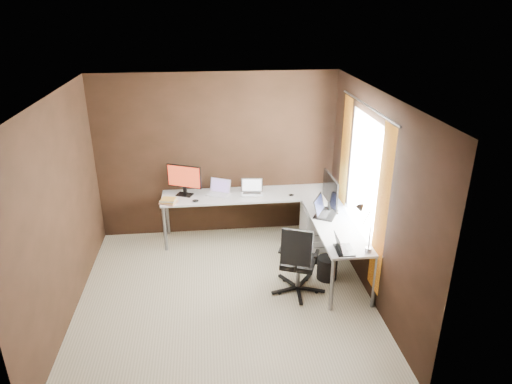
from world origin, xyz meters
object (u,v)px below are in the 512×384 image
Objects in this scene: laptop_silver at (252,191)px; drawer_pedestal at (317,227)px; monitor_left at (184,178)px; desk_lamp at (364,222)px; book_stack at (169,201)px; laptop_white at (219,191)px; laptop_black_big at (323,211)px; laptop_black_small at (342,247)px; wastebasket at (327,268)px; monitor_right at (330,191)px; office_chair at (298,273)px.

drawer_pedestal is at bearing -14.99° from laptop_silver.
desk_lamp is at bearing -17.75° from monitor_left.
book_stack is (-1.23, -0.22, -0.01)m from laptop_silver.
monitor_left is 0.55m from laptop_white.
laptop_black_small is (-0.02, -0.97, -0.01)m from laptop_black_big.
monitor_left is 1.63× the size of wastebasket.
book_stack is at bearing 148.47° from desk_lamp.
wastebasket is (-0.07, -0.90, -0.15)m from drawer_pedestal.
laptop_white is (-1.43, 0.41, 0.48)m from drawer_pedestal.
monitor_left is 2.15m from monitor_right.
book_stack is at bearing -163.61° from laptop_silver.
monitor_left is 2.10m from laptop_black_big.
laptop_black_big is 0.98m from office_chair.
wastebasket is at bearing -49.19° from laptop_silver.
laptop_black_small is (1.87, -1.87, -0.22)m from monitor_left.
desk_lamp is (2.32, -1.59, 0.32)m from book_stack.
drawer_pedestal is 2.21m from book_stack.
drawer_pedestal is 0.64× the size of office_chair.
laptop_black_small is 2.63m from book_stack.
wastebasket is at bearing 164.63° from monitor_right.
laptop_white is 1.34× the size of laptop_black_small.
laptop_silver is at bearing 124.41° from wastebasket.
monitor_right is 1.08m from desk_lamp.
desk_lamp is (1.59, -1.85, 0.31)m from laptop_white.
laptop_black_small is (-0.13, -1.07, -0.25)m from monitor_right.
book_stack is 2.42m from wastebasket.
monitor_left is 2.65m from laptop_black_small.
laptop_black_small is at bearing -10.10° from office_chair.
monitor_left is 0.88× the size of desk_lamp.
monitor_right is at bearing -79.72° from drawer_pedestal.
book_stack is (-0.73, -0.26, -0.01)m from laptop_white.
wastebasket is at bearing -11.59° from monitor_left.
book_stack is at bearing 176.03° from drawer_pedestal.
laptop_black_big reaches higher than laptop_silver.
desk_lamp is 1.86× the size of wastebasket.
monitor_right is 1.70m from laptop_white.
laptop_white reaches higher than wastebasket.
monitor_left is 1.02m from laptop_silver.
laptop_black_big is 0.49× the size of office_chair.
drawer_pedestal is at bearing 10.74° from laptop_white.
drawer_pedestal is 1.52× the size of laptop_white.
desk_lamp is 1.10m from wastebasket.
monitor_left is at bearing 167.34° from drawer_pedestal.
monitor_right reaches higher than laptop_white.
drawer_pedestal is 0.67m from laptop_black_big.
desk_lamp is at bearing -88.68° from laptop_black_small.
wastebasket is at bearing -17.16° from laptop_white.
book_stack is (-2.16, 0.15, 0.46)m from drawer_pedestal.
monitor_right is 2.08× the size of wastebasket.
laptop_silver is 1.18× the size of laptop_black_small.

